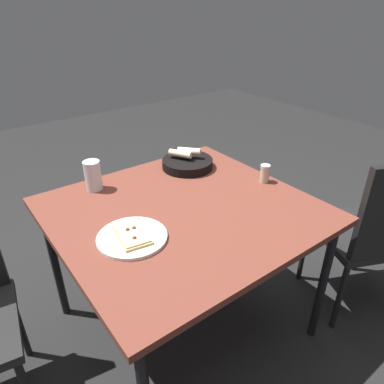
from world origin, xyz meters
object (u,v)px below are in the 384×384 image
at_px(chair_near, 375,228).
at_px(pizza_plate, 132,237).
at_px(beer_glass, 93,177).
at_px(bread_basket, 187,163).
at_px(dining_table, 183,219).
at_px(pepper_shaker, 265,174).

bearing_deg(chair_near, pizza_plate, -20.30).
bearing_deg(beer_glass, chair_near, 140.54).
height_order(beer_glass, chair_near, chair_near).
bearing_deg(bread_basket, pizza_plate, 35.69).
xyz_separation_m(beer_glass, chair_near, (-1.07, 0.88, -0.26)).
bearing_deg(chair_near, beer_glass, -39.46).
bearing_deg(bread_basket, chair_near, 124.79).
bearing_deg(bread_basket, beer_glass, -7.66).
relative_size(pizza_plate, beer_glass, 1.86).
relative_size(dining_table, beer_glass, 7.48).
bearing_deg(beer_glass, bread_basket, 172.34).
relative_size(dining_table, pepper_shaker, 11.93).
bearing_deg(dining_table, pizza_plate, 13.00).
bearing_deg(pepper_shaker, beer_glass, -31.61).
bearing_deg(pepper_shaker, chair_near, 128.86).
xyz_separation_m(pizza_plate, pepper_shaker, (-0.77, -0.03, 0.03)).
distance_m(pizza_plate, pepper_shaker, 0.77).
distance_m(dining_table, beer_glass, 0.48).
bearing_deg(pizza_plate, dining_table, -167.00).
bearing_deg(beer_glass, pizza_plate, 83.93).
bearing_deg(pepper_shaker, pizza_plate, 2.00).
height_order(pepper_shaker, chair_near, chair_near).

